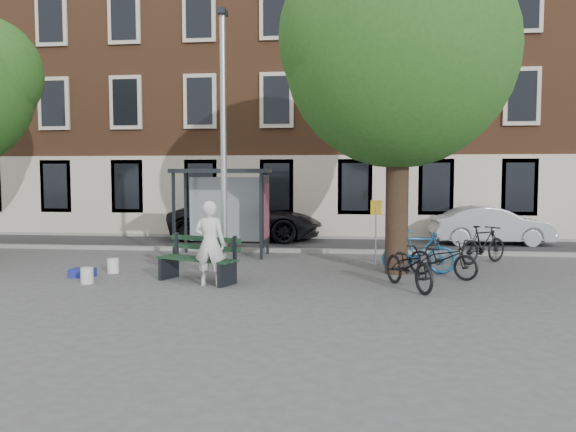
{
  "coord_description": "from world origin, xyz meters",
  "views": [
    {
      "loc": [
        2.91,
        -12.51,
        2.42
      ],
      "look_at": [
        1.29,
        1.56,
        1.4
      ],
      "focal_mm": 35.0,
      "sensor_mm": 36.0,
      "label": 1
    }
  ],
  "objects_px": {
    "car_silver": "(491,225)",
    "bench": "(199,261)",
    "bike_c": "(409,265)",
    "bike_b": "(419,252)",
    "bike_d": "(483,244)",
    "bike_a": "(443,258)",
    "painter": "(210,243)",
    "car_dark": "(246,219)",
    "notice_sign": "(376,219)",
    "bus_shelter": "(235,192)",
    "lamppost": "(224,160)"
  },
  "relations": [
    {
      "from": "car_silver",
      "to": "bench",
      "type": "bearing_deg",
      "value": 129.91
    },
    {
      "from": "bench",
      "to": "bike_c",
      "type": "xyz_separation_m",
      "value": [
        4.69,
        -0.31,
        0.04
      ]
    },
    {
      "from": "bench",
      "to": "bike_b",
      "type": "xyz_separation_m",
      "value": [
        5.12,
        1.66,
        0.07
      ]
    },
    {
      "from": "bike_d",
      "to": "bike_a",
      "type": "bearing_deg",
      "value": 110.02
    },
    {
      "from": "painter",
      "to": "car_dark",
      "type": "relative_size",
      "value": 0.33
    },
    {
      "from": "painter",
      "to": "bike_a",
      "type": "distance_m",
      "value": 5.5
    },
    {
      "from": "bike_c",
      "to": "car_dark",
      "type": "xyz_separation_m",
      "value": [
        -5.19,
        8.71,
        0.28
      ]
    },
    {
      "from": "bike_c",
      "to": "notice_sign",
      "type": "bearing_deg",
      "value": 76.01
    },
    {
      "from": "bench",
      "to": "car_silver",
      "type": "xyz_separation_m",
      "value": [
        8.34,
        7.9,
        0.21
      ]
    },
    {
      "from": "bus_shelter",
      "to": "bench",
      "type": "xyz_separation_m",
      "value": [
        0.04,
        -4.23,
        -1.45
      ]
    },
    {
      "from": "bike_b",
      "to": "notice_sign",
      "type": "distance_m",
      "value": 1.79
    },
    {
      "from": "bike_d",
      "to": "car_silver",
      "type": "height_order",
      "value": "car_silver"
    },
    {
      "from": "bike_a",
      "to": "painter",
      "type": "bearing_deg",
      "value": 142.55
    },
    {
      "from": "painter",
      "to": "bike_b",
      "type": "bearing_deg",
      "value": -154.43
    },
    {
      "from": "car_dark",
      "to": "bus_shelter",
      "type": "bearing_deg",
      "value": -171.82
    },
    {
      "from": "bus_shelter",
      "to": "notice_sign",
      "type": "distance_m",
      "value": 4.4
    },
    {
      "from": "painter",
      "to": "bench",
      "type": "xyz_separation_m",
      "value": [
        -0.38,
        0.45,
        -0.47
      ]
    },
    {
      "from": "notice_sign",
      "to": "bike_b",
      "type": "bearing_deg",
      "value": -32.78
    },
    {
      "from": "painter",
      "to": "bike_a",
      "type": "xyz_separation_m",
      "value": [
        5.24,
        1.6,
        -0.47
      ]
    },
    {
      "from": "painter",
      "to": "bench",
      "type": "bearing_deg",
      "value": -48.1
    },
    {
      "from": "bike_b",
      "to": "bike_d",
      "type": "xyz_separation_m",
      "value": [
        1.95,
        1.81,
        -0.01
      ]
    },
    {
      "from": "bus_shelter",
      "to": "bike_a",
      "type": "distance_m",
      "value": 6.6
    },
    {
      "from": "bike_d",
      "to": "notice_sign",
      "type": "relative_size",
      "value": 1.01
    },
    {
      "from": "bike_c",
      "to": "notice_sign",
      "type": "relative_size",
      "value": 1.11
    },
    {
      "from": "bike_c",
      "to": "car_silver",
      "type": "bearing_deg",
      "value": 42.18
    },
    {
      "from": "bus_shelter",
      "to": "bike_a",
      "type": "height_order",
      "value": "bus_shelter"
    },
    {
      "from": "bike_d",
      "to": "notice_sign",
      "type": "height_order",
      "value": "notice_sign"
    },
    {
      "from": "painter",
      "to": "bike_d",
      "type": "height_order",
      "value": "painter"
    },
    {
      "from": "car_dark",
      "to": "notice_sign",
      "type": "height_order",
      "value": "notice_sign"
    },
    {
      "from": "bike_a",
      "to": "car_silver",
      "type": "bearing_deg",
      "value": 13.65
    },
    {
      "from": "bike_b",
      "to": "bus_shelter",
      "type": "bearing_deg",
      "value": 67.77
    },
    {
      "from": "bench",
      "to": "bike_d",
      "type": "height_order",
      "value": "bike_d"
    },
    {
      "from": "bike_b",
      "to": "car_dark",
      "type": "height_order",
      "value": "car_dark"
    },
    {
      "from": "painter",
      "to": "bike_b",
      "type": "distance_m",
      "value": 5.2
    },
    {
      "from": "bike_c",
      "to": "bike_d",
      "type": "relative_size",
      "value": 1.1
    },
    {
      "from": "car_dark",
      "to": "bike_b",
      "type": "bearing_deg",
      "value": -138.34
    },
    {
      "from": "painter",
      "to": "bike_b",
      "type": "xyz_separation_m",
      "value": [
        4.74,
        2.1,
        -0.4
      ]
    },
    {
      "from": "bus_shelter",
      "to": "bike_a",
      "type": "bearing_deg",
      "value": -28.58
    },
    {
      "from": "painter",
      "to": "bike_b",
      "type": "relative_size",
      "value": 1.05
    },
    {
      "from": "car_silver",
      "to": "bike_a",
      "type": "bearing_deg",
      "value": 154.51
    },
    {
      "from": "bench",
      "to": "car_dark",
      "type": "xyz_separation_m",
      "value": [
        -0.5,
        8.4,
        0.32
      ]
    },
    {
      "from": "bike_d",
      "to": "car_silver",
      "type": "xyz_separation_m",
      "value": [
        1.27,
        4.44,
        0.14
      ]
    },
    {
      "from": "painter",
      "to": "lamppost",
      "type": "bearing_deg",
      "value": -106.67
    },
    {
      "from": "lamppost",
      "to": "car_silver",
      "type": "relative_size",
      "value": 1.49
    },
    {
      "from": "bike_c",
      "to": "bike_d",
      "type": "bearing_deg",
      "value": 33.89
    },
    {
      "from": "car_dark",
      "to": "lamppost",
      "type": "bearing_deg",
      "value": -170.77
    },
    {
      "from": "bus_shelter",
      "to": "bike_c",
      "type": "bearing_deg",
      "value": -43.85
    },
    {
      "from": "painter",
      "to": "car_silver",
      "type": "xyz_separation_m",
      "value": [
        7.96,
        8.35,
        -0.26
      ]
    },
    {
      "from": "car_dark",
      "to": "bike_d",
      "type": "bearing_deg",
      "value": -121.22
    },
    {
      "from": "bike_a",
      "to": "bike_d",
      "type": "xyz_separation_m",
      "value": [
        1.45,
        2.31,
        0.07
      ]
    }
  ]
}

